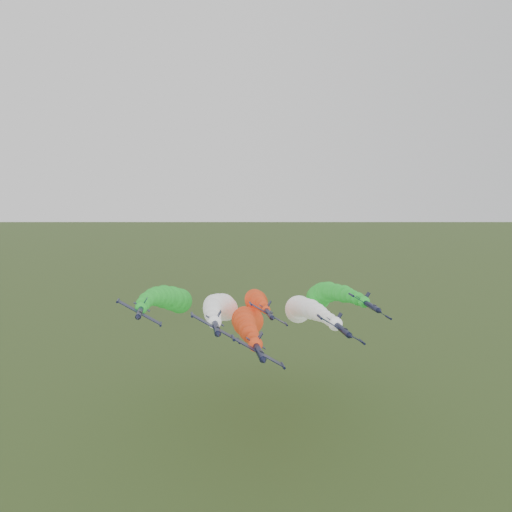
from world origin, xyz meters
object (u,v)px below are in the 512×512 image
Objects in this scene: jet_outer_right at (324,295)px; jet_trail at (256,301)px; jet_lead at (247,321)px; jet_outer_left at (169,299)px; jet_inner_left at (220,307)px; jet_inner_right at (301,309)px.

jet_outer_right is 1.01× the size of jet_trail.
jet_lead is 1.00× the size of jet_outer_right.
jet_outer_left is 40.06m from jet_outer_right.
jet_outer_left reaches higher than jet_trail.
jet_inner_left is 1.00× the size of jet_inner_right.
jet_inner_right is 11.47m from jet_outer_right.
jet_lead is at bearing -51.25° from jet_inner_left.
jet_trail is (23.58, 7.37, -2.84)m from jet_outer_left.
jet_outer_right is 19.84m from jet_trail.
jet_outer_right is at bearing 44.91° from jet_inner_right.
jet_inner_right is at bearing -19.64° from jet_outer_left.
jet_trail is (11.47, 19.41, -2.95)m from jet_inner_left.
jet_inner_left is 0.99× the size of jet_outer_left.
jet_outer_left is at bearing 133.01° from jet_lead.
jet_outer_right is (22.33, 15.50, 2.21)m from jet_lead.
jet_inner_left reaches higher than jet_inner_right.
jet_inner_right is at bearing 27.65° from jet_lead.
jet_inner_left reaches higher than jet_outer_left.
jet_inner_left is (-5.48, 6.83, 1.81)m from jet_lead.
jet_inner_right is (19.77, 0.66, -1.25)m from jet_inner_left.
jet_outer_left reaches higher than jet_inner_right.
jet_inner_right reaches higher than jet_lead.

